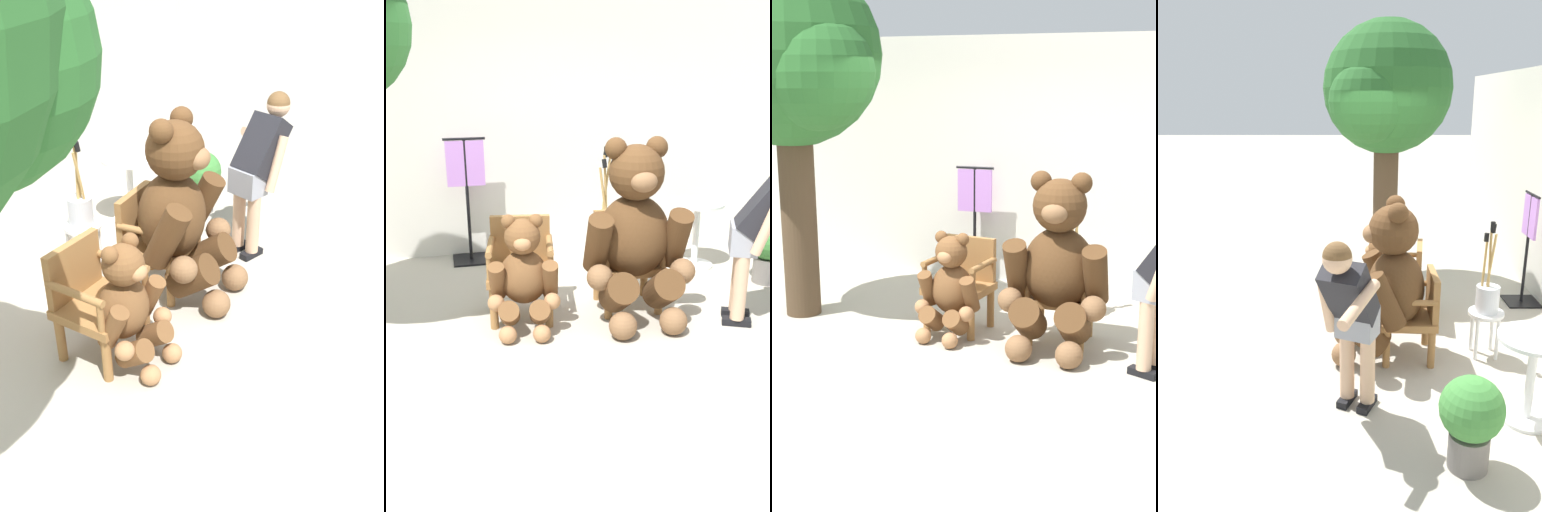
# 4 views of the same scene
# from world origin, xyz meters

# --- Properties ---
(ground_plane) EXTENTS (60.00, 60.00, 0.00)m
(ground_plane) POSITION_xyz_m (0.00, 0.00, 0.00)
(ground_plane) COLOR #A8A091
(back_wall) EXTENTS (10.00, 0.16, 2.80)m
(back_wall) POSITION_xyz_m (0.00, 2.40, 1.40)
(back_wall) COLOR silver
(back_wall) RESTS_ON ground
(wooden_chair_left) EXTENTS (0.63, 0.60, 0.86)m
(wooden_chair_left) POSITION_xyz_m (-0.47, 0.58, 0.46)
(wooden_chair_left) COLOR olive
(wooden_chair_left) RESTS_ON ground
(wooden_chair_right) EXTENTS (0.57, 0.53, 0.86)m
(wooden_chair_right) POSITION_xyz_m (0.48, 0.58, 0.46)
(wooden_chair_right) COLOR olive
(wooden_chair_right) RESTS_ON ground
(teddy_bear_large) EXTENTS (0.94, 0.88, 1.56)m
(teddy_bear_large) POSITION_xyz_m (0.48, 0.32, 0.76)
(teddy_bear_large) COLOR #4C3019
(teddy_bear_large) RESTS_ON ground
(teddy_bear_small) EXTENTS (0.60, 0.60, 0.99)m
(teddy_bear_small) POSITION_xyz_m (-0.49, 0.29, 0.48)
(teddy_bear_small) COLOR brown
(teddy_bear_small) RESTS_ON ground
(person_visitor) EXTENTS (0.89, 0.50, 1.49)m
(person_visitor) POSITION_xyz_m (1.44, -0.03, 0.90)
(person_visitor) COLOR black
(person_visitor) RESTS_ON ground
(white_stool) EXTENTS (0.34, 0.34, 0.46)m
(white_stool) POSITION_xyz_m (0.48, 1.28, 0.36)
(white_stool) COLOR white
(white_stool) RESTS_ON ground
(brush_bucket) EXTENTS (0.22, 0.22, 0.89)m
(brush_bucket) POSITION_xyz_m (0.47, 1.27, 0.64)
(brush_bucket) COLOR silver
(brush_bucket) RESTS_ON white_stool
(round_side_table) EXTENTS (0.56, 0.56, 0.72)m
(round_side_table) POSITION_xyz_m (1.52, 1.35, 0.45)
(round_side_table) COLOR white
(round_side_table) RESTS_ON ground
(potted_plant) EXTENTS (0.44, 0.44, 0.68)m
(potted_plant) POSITION_xyz_m (2.04, 0.77, 0.40)
(potted_plant) COLOR slate
(potted_plant) RESTS_ON ground
(clothing_display_stand) EXTENTS (0.44, 0.40, 1.36)m
(clothing_display_stand) POSITION_xyz_m (-0.84, 2.09, 0.72)
(clothing_display_stand) COLOR black
(clothing_display_stand) RESTS_ON ground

